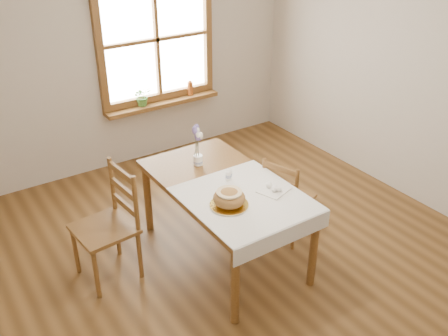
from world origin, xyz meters
The scene contains 18 objects.
ground centered at (0.00, 0.00, 0.00)m, with size 5.00×5.00×0.00m, color brown.
room_walls centered at (0.00, 0.00, 1.71)m, with size 4.60×5.10×2.65m.
window centered at (0.50, 2.47, 1.45)m, with size 1.46×0.08×1.46m.
window_sill centered at (0.50, 2.40, 0.69)m, with size 1.46×0.20×0.05m.
dining_table centered at (0.00, 0.30, 0.66)m, with size 0.90×1.60×0.75m.
table_linen centered at (0.00, 0.00, 0.76)m, with size 0.91×0.99×0.01m, color white.
chair_left centered at (-0.99, 0.61, 0.50)m, with size 0.47×0.49×1.00m, color brown, non-canonical shape.
chair_right centered at (0.68, 0.23, 0.43)m, with size 0.40×0.42×0.85m, color brown, non-canonical shape.
bread_plate centered at (-0.17, -0.03, 0.77)m, with size 0.30×0.30×0.02m, color white.
bread_loaf centered at (-0.17, -0.03, 0.85)m, with size 0.25×0.25×0.14m, color #A16D39.
egg_napkin centered at (0.27, -0.04, 0.77)m, with size 0.24×0.21×0.01m, color white.
eggs centered at (0.27, -0.04, 0.79)m, with size 0.19×0.17×0.04m, color white, non-canonical shape.
salt_shaker centered at (0.05, 0.31, 0.81)m, with size 0.05×0.05×0.09m, color white.
pepper_shaker centered at (0.07, 0.33, 0.81)m, with size 0.05×0.05×0.10m, color white.
flower_vase centered at (-0.02, 0.70, 0.80)m, with size 0.08×0.08×0.09m, color white.
lavender_bouquet centered at (-0.02, 0.70, 0.98)m, with size 0.15×0.15×0.28m, color #6A569A, non-canonical shape.
potted_plant centered at (0.24, 2.40, 0.80)m, with size 0.20×0.23×0.18m, color #427A31.
amber_bottle centered at (0.89, 2.40, 0.81)m, with size 0.07×0.07×0.19m, color #B65921.
Camera 1 is at (-2.02, -2.75, 2.91)m, focal length 40.00 mm.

